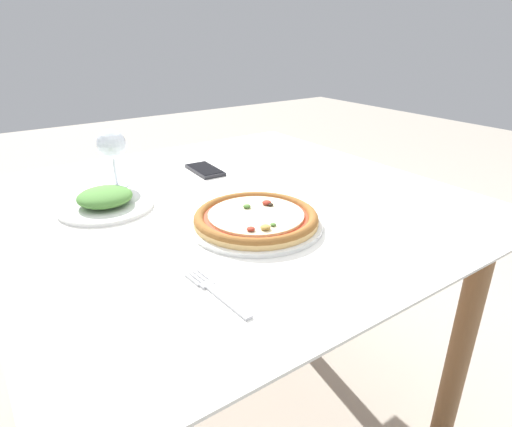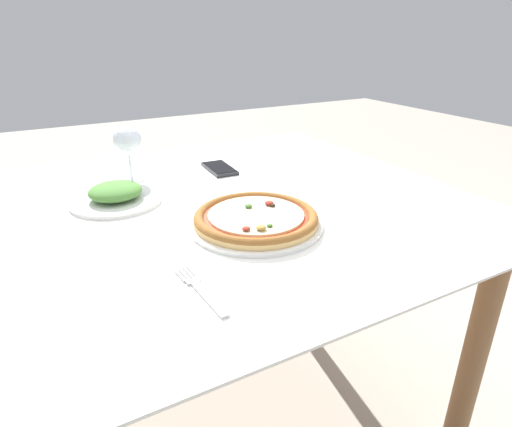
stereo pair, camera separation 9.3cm
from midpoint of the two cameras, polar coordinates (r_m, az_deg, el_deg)
name	(u,v)px [view 1 (the left image)]	position (r m, az deg, el deg)	size (l,w,h in m)	color
ground_plane	(236,414)	(1.54, -4.58, -25.18)	(10.00, 10.00, 0.00)	#B2A899
dining_table	(231,231)	(1.13, -5.66, -2.41)	(1.10, 1.10, 0.76)	brown
pizza_plate	(256,219)	(0.93, -2.84, -0.79)	(0.29, 0.29, 0.04)	white
fork	(216,292)	(0.72, -9.08, -10.37)	(0.03, 0.17, 0.00)	silver
wine_glass_far_left	(112,146)	(1.23, -20.79, 8.35)	(0.08, 0.08, 0.15)	silver
cell_phone	(205,170)	(1.31, -8.86, 5.74)	(0.08, 0.15, 0.01)	#232328
side_plate	(105,201)	(1.10, -21.75, 1.53)	(0.22, 0.22, 0.05)	white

